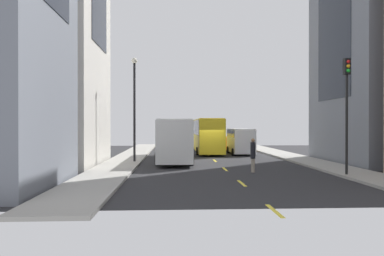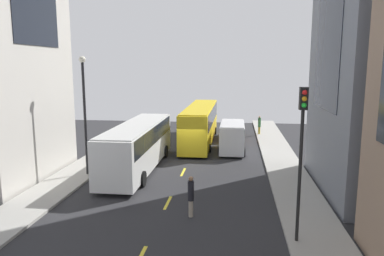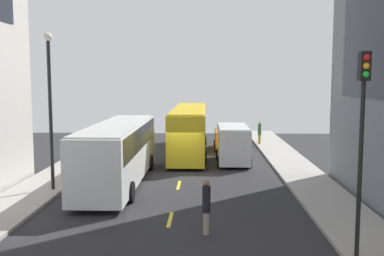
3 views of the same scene
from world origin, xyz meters
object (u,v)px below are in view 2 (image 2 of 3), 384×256
at_px(delivery_van_white, 232,135).
at_px(pedestrian_crossing_near, 191,195).
at_px(streetcar_yellow, 200,121).
at_px(car_orange_0, 231,130).
at_px(pedestrian_waiting_curb, 259,124).
at_px(traffic_light_near_corner, 302,137).
at_px(city_bus_white, 138,142).

distance_m(delivery_van_white, pedestrian_crossing_near, 14.54).
xyz_separation_m(streetcar_yellow, car_orange_0, (2.94, 2.01, -1.18)).
relative_size(delivery_van_white, car_orange_0, 1.25).
bearing_deg(pedestrian_waiting_curb, delivery_van_white, -78.92).
relative_size(delivery_van_white, pedestrian_crossing_near, 2.50).
height_order(car_orange_0, traffic_light_near_corner, traffic_light_near_corner).
relative_size(streetcar_yellow, delivery_van_white, 2.70).
bearing_deg(city_bus_white, pedestrian_crossing_near, -59.01).
distance_m(city_bus_white, delivery_van_white, 9.26).
height_order(pedestrian_waiting_curb, traffic_light_near_corner, traffic_light_near_corner).
bearing_deg(city_bus_white, pedestrian_waiting_curb, 57.06).
bearing_deg(streetcar_yellow, city_bus_white, -108.95).
xyz_separation_m(car_orange_0, traffic_light_near_corner, (3.16, -22.62, 3.67)).
distance_m(city_bus_white, car_orange_0, 13.92).
xyz_separation_m(delivery_van_white, pedestrian_crossing_near, (-1.87, -14.41, -0.38)).
relative_size(streetcar_yellow, pedestrian_crossing_near, 6.77).
bearing_deg(traffic_light_near_corner, pedestrian_waiting_curb, 90.18).
relative_size(car_orange_0, pedestrian_crossing_near, 2.01).
bearing_deg(delivery_van_white, city_bus_white, -136.33).
height_order(city_bus_white, pedestrian_waiting_curb, city_bus_white).
xyz_separation_m(city_bus_white, car_orange_0, (6.46, 12.28, -1.07)).
xyz_separation_m(streetcar_yellow, pedestrian_crossing_near, (1.30, -18.30, -0.99)).
xyz_separation_m(car_orange_0, pedestrian_crossing_near, (-1.64, -20.31, 0.19)).
height_order(car_orange_0, pedestrian_waiting_curb, pedestrian_waiting_curb).
distance_m(car_orange_0, traffic_light_near_corner, 23.14).
distance_m(car_orange_0, pedestrian_crossing_near, 20.37).
distance_m(pedestrian_crossing_near, pedestrian_waiting_curb, 23.24).
relative_size(car_orange_0, traffic_light_near_corner, 0.65).
relative_size(streetcar_yellow, traffic_light_near_corner, 2.19).
relative_size(city_bus_white, pedestrian_waiting_curb, 6.18).
relative_size(delivery_van_white, traffic_light_near_corner, 0.81).
distance_m(city_bus_white, pedestrian_crossing_near, 9.41).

